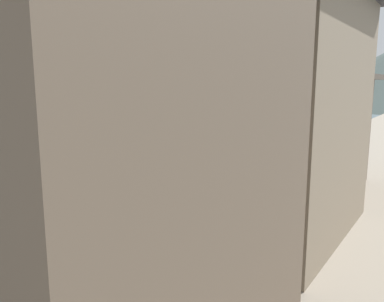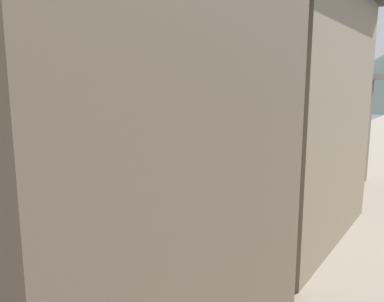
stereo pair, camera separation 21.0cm
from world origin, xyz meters
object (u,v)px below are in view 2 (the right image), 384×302
at_px(boat_midriver_drifting, 277,151).
at_px(house_waterfront_nearest, 84,125).
at_px(boat_midriver_upstream, 135,211).
at_px(boat_moored_nearest, 255,161).
at_px(boat_moored_far, 341,129).
at_px(house_waterfront_tall, 308,124).
at_px(boat_upstream_distant, 283,119).
at_px(mooring_post_dock_near, 106,220).
at_px(mooring_post_dock_far, 276,154).
at_px(house_waterfront_second, 259,105).
at_px(boat_moored_second, 324,119).
at_px(mooring_post_dock_mid, 215,176).
at_px(boat_moored_third, 216,179).

relative_size(boat_midriver_drifting, house_waterfront_nearest, 0.65).
bearing_deg(boat_midriver_upstream, boat_moored_nearest, 90.89).
xyz_separation_m(boat_moored_far, house_waterfront_tall, (5.69, -30.07, 3.58)).
height_order(boat_midriver_upstream, boat_upstream_distant, boat_midriver_upstream).
relative_size(mooring_post_dock_near, mooring_post_dock_far, 0.84).
relative_size(boat_moored_far, boat_midriver_drifting, 0.84).
height_order(boat_upstream_distant, house_waterfront_second, house_waterfront_second).
distance_m(boat_moored_second, mooring_post_dock_mid, 45.60).
bearing_deg(house_waterfront_second, mooring_post_dock_mid, 137.05).
bearing_deg(boat_midriver_upstream, mooring_post_dock_far, 80.73).
distance_m(boat_moored_third, house_waterfront_tall, 6.50).
height_order(boat_moored_far, boat_upstream_distant, boat_upstream_distant).
bearing_deg(boat_moored_far, house_waterfront_second, -80.53).
relative_size(boat_midriver_upstream, mooring_post_dock_mid, 5.66).
relative_size(house_waterfront_nearest, mooring_post_dock_far, 8.93).
xyz_separation_m(boat_moored_second, mooring_post_dock_near, (7.69, -52.09, 0.90)).
relative_size(boat_upstream_distant, house_waterfront_second, 0.60).
bearing_deg(boat_upstream_distant, boat_moored_second, 26.65).
relative_size(house_waterfront_tall, mooring_post_dock_near, 7.49).
bearing_deg(house_waterfront_tall, boat_moored_nearest, 133.79).
distance_m(boat_upstream_distant, mooring_post_dock_mid, 44.18).
distance_m(boat_upstream_distant, house_waterfront_tall, 42.64).
xyz_separation_m(boat_moored_third, boat_midriver_upstream, (0.08, -7.03, 0.01)).
bearing_deg(house_waterfront_second, boat_midriver_upstream, -178.58).
bearing_deg(boat_upstream_distant, boat_moored_third, -73.76).
relative_size(boat_moored_nearest, mooring_post_dock_mid, 3.86).
bearing_deg(boat_midriver_drifting, house_waterfront_tall, -61.37).
distance_m(boat_midriver_upstream, mooring_post_dock_mid, 4.36).
relative_size(boat_moored_third, house_waterfront_tall, 0.72).
bearing_deg(boat_moored_nearest, boat_moored_third, -88.81).
distance_m(boat_moored_nearest, boat_midriver_drifting, 5.52).
relative_size(house_waterfront_tall, mooring_post_dock_mid, 6.21).
bearing_deg(house_waterfront_nearest, boat_upstream_distant, 107.97).
height_order(house_waterfront_second, house_waterfront_tall, house_waterfront_second).
height_order(boat_moored_nearest, house_waterfront_nearest, house_waterfront_nearest).
height_order(boat_moored_third, mooring_post_dock_mid, mooring_post_dock_mid).
distance_m(boat_moored_far, mooring_post_dock_near, 40.39).
height_order(boat_moored_nearest, boat_midriver_drifting, boat_moored_nearest).
height_order(boat_moored_far, house_waterfront_tall, house_waterfront_tall).
distance_m(boat_midriver_upstream, mooring_post_dock_far, 11.60).
height_order(boat_midriver_upstream, mooring_post_dock_far, mooring_post_dock_far).
relative_size(house_waterfront_nearest, mooring_post_dock_near, 10.66).
relative_size(boat_moored_second, boat_upstream_distant, 0.68).
bearing_deg(boat_moored_far, house_waterfront_nearest, -81.99).
relative_size(boat_moored_third, house_waterfront_nearest, 0.50).
height_order(boat_moored_nearest, boat_moored_second, boat_moored_nearest).
distance_m(boat_moored_second, boat_midriver_drifting, 31.00).
bearing_deg(house_waterfront_tall, house_waterfront_nearest, -87.78).
height_order(boat_midriver_upstream, mooring_post_dock_near, mooring_post_dock_near).
relative_size(boat_moored_third, mooring_post_dock_mid, 4.45).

